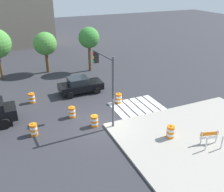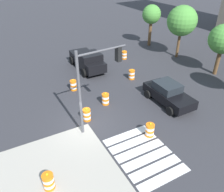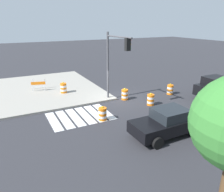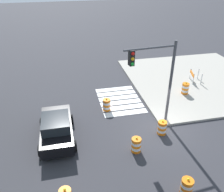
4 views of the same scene
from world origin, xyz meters
name	(u,v)px [view 4 (image 4 of 4)]	position (x,y,z in m)	size (l,w,h in m)	color
ground_plane	(160,127)	(0.00, 0.00, 0.00)	(120.00, 120.00, 0.00)	#2D2D33
sidewalk_corner	(196,80)	(6.00, -6.00, 0.07)	(12.00, 12.00, 0.15)	#9E998E
crosswalk_stripes	(120,100)	(4.00, 1.80, 0.01)	(4.35, 3.20, 0.02)	silver
sports_car	(56,128)	(0.30, 6.68, 0.81)	(4.30, 2.15, 1.63)	black
traffic_barrel_crosswalk_end	(187,187)	(-5.09, 0.86, 0.45)	(0.56, 0.56, 1.02)	orange
traffic_barrel_median_near	(136,145)	(-1.81, 2.28, 0.45)	(0.56, 0.56, 1.02)	orange
traffic_barrel_far_curb	(107,105)	(2.82, 3.09, 0.45)	(0.56, 0.56, 1.02)	orange
traffic_barrel_lane_center	(162,128)	(-0.61, 0.20, 0.45)	(0.56, 0.56, 1.02)	orange
traffic_barrel_on_sidewalk	(185,88)	(3.70, -3.62, 0.60)	(0.56, 0.56, 1.02)	orange
construction_barricade	(194,75)	(5.62, -5.41, 0.72)	(1.40, 1.08, 1.00)	silver
traffic_light_pole	(156,71)	(0.49, 0.53, 3.91)	(0.62, 3.28, 5.50)	#4C4C51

